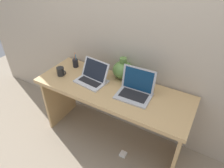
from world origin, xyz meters
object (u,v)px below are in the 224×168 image
Objects in this scene: laptop_left at (93,76)px; pen_cup at (75,63)px; green_vase at (123,70)px; power_brick at (123,154)px; coffee_mug at (61,71)px; laptop_right at (136,88)px.

laptop_left is 0.36m from pen_cup.
green_vase is 3.29× the size of power_brick.
coffee_mug is (-0.59, -0.30, -0.05)m from green_vase.
pen_cup is 1.16m from power_brick.
laptop_left reaches higher than coffee_mug.
power_brick is (0.82, -0.07, -0.78)m from coffee_mug.
pen_cup is at bearing -172.70° from green_vase.
laptop_right is 4.69× the size of power_brick.
coffee_mug is 1.14m from power_brick.
coffee_mug is 0.68× the size of pen_cup.
laptop_right is at bearing 85.99° from power_brick.
green_vase is at bearing 26.55° from coffee_mug.
laptop_right is 1.92× the size of pen_cup.
pen_cup is (-0.34, 0.13, -0.01)m from laptop_left.
green_vase is (-0.24, 0.19, 0.03)m from laptop_right.
pen_cup is 2.45× the size of power_brick.
green_vase reaches higher than laptop_left.
green_vase reaches higher than power_brick.
green_vase is at bearing 121.39° from power_brick.
laptop_left is 1.01× the size of laptop_right.
laptop_right is 1.43× the size of green_vase.
pen_cup is (-0.81, 0.12, -0.02)m from laptop_right.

